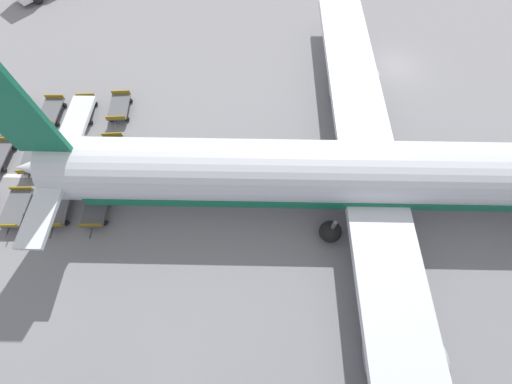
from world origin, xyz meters
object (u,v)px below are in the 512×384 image
baggage_dolly_row_mid_a_col_c (16,208)px  baggage_dolly_row_mid_b_col_a (83,111)px  baggage_dolly_row_near_col_a (17,112)px  baggage_dolly_row_mid_a_col_a (51,112)px  baggage_dolly_row_far_col_b (111,152)px  airplane (393,175)px  baggage_dolly_row_mid_b_col_b (71,155)px  baggage_dolly_row_far_col_a (120,107)px  baggage_dolly_row_far_col_c (96,208)px  baggage_dolly_row_mid_b_col_c (58,208)px  baggage_dolly_row_mid_a_col_b (34,158)px

baggage_dolly_row_mid_a_col_c → baggage_dolly_row_mid_b_col_a: 8.59m
baggage_dolly_row_near_col_a → baggage_dolly_row_mid_b_col_a: same height
baggage_dolly_row_mid_a_col_a → baggage_dolly_row_far_col_b: same height
airplane → baggage_dolly_row_mid_b_col_b: bearing=-100.0°
airplane → baggage_dolly_row_mid_a_col_c: 23.66m
baggage_dolly_row_mid_a_col_a → baggage_dolly_row_mid_b_col_b: 4.88m
baggage_dolly_row_far_col_a → baggage_dolly_row_near_col_a: bearing=-88.1°
baggage_dolly_row_mid_b_col_a → baggage_dolly_row_far_col_b: bearing=35.8°
baggage_dolly_row_mid_a_col_a → baggage_dolly_row_far_col_c: (8.31, 5.25, 0.00)m
baggage_dolly_row_near_col_a → baggage_dolly_row_far_col_c: size_ratio=1.00×
baggage_dolly_row_mid_b_col_a → baggage_dolly_row_mid_b_col_c: 8.32m
baggage_dolly_row_far_col_c → baggage_dolly_row_near_col_a: bearing=-136.8°
baggage_dolly_row_mid_b_col_b → airplane: bearing=80.0°
airplane → baggage_dolly_row_far_col_a: airplane is taller
baggage_dolly_row_mid_a_col_b → baggage_dolly_row_mid_b_col_c: bearing=34.2°
airplane → baggage_dolly_row_far_col_a: 20.32m
baggage_dolly_row_far_col_c → baggage_dolly_row_mid_a_col_c: bearing=-91.2°
baggage_dolly_row_mid_a_col_c → baggage_dolly_row_mid_b_col_a: (-8.27, 2.35, 0.00)m
baggage_dolly_row_mid_a_col_a → baggage_dolly_row_near_col_a: bearing=-91.3°
baggage_dolly_row_mid_a_col_a → baggage_dolly_row_mid_a_col_b: size_ratio=0.99×
baggage_dolly_row_mid_b_col_b → baggage_dolly_row_far_col_c: (4.18, 2.66, 0.00)m
baggage_dolly_row_mid_a_col_a → baggage_dolly_row_mid_b_col_c: 8.70m
baggage_dolly_row_mid_b_col_a → baggage_dolly_row_far_col_c: (8.38, 2.79, 0.00)m
baggage_dolly_row_mid_b_col_b → baggage_dolly_row_far_col_a: size_ratio=1.01×
baggage_dolly_row_mid_a_col_a → baggage_dolly_row_mid_a_col_b: bearing=0.4°
baggage_dolly_row_far_col_b → baggage_dolly_row_mid_b_col_a: bearing=-144.2°
airplane → baggage_dolly_row_mid_b_col_c: (0.42, -20.89, -2.42)m
baggage_dolly_row_mid_a_col_a → baggage_dolly_row_mid_a_col_c: 8.21m
baggage_dolly_row_mid_a_col_c → baggage_dolly_row_far_col_b: bearing=129.6°
airplane → baggage_dolly_row_far_col_b: size_ratio=13.20×
airplane → baggage_dolly_row_mid_a_col_a: 25.03m
baggage_dolly_row_far_col_a → baggage_dolly_row_far_col_c: same height
baggage_dolly_row_far_col_a → baggage_dolly_row_far_col_c: size_ratio=1.01×
airplane → baggage_dolly_row_mid_b_col_b: (-3.70, -21.06, -2.42)m
baggage_dolly_row_near_col_a → baggage_dolly_row_mid_b_col_b: same height
airplane → baggage_dolly_row_mid_a_col_b: size_ratio=13.16×
airplane → baggage_dolly_row_mid_b_col_c: airplane is taller
airplane → baggage_dolly_row_far_col_c: size_ratio=13.31×
airplane → baggage_dolly_row_far_col_c: (0.48, -18.39, -2.42)m
airplane → baggage_dolly_row_mid_a_col_a: (-7.83, -23.64, -2.42)m
baggage_dolly_row_mid_a_col_c → baggage_dolly_row_mid_a_col_a: bearing=-179.2°
baggage_dolly_row_near_col_a → baggage_dolly_row_mid_a_col_a: same height
baggage_dolly_row_mid_b_col_a → baggage_dolly_row_far_col_b: (3.96, 2.86, 0.00)m
baggage_dolly_row_mid_a_col_b → baggage_dolly_row_far_col_a: bearing=131.4°
baggage_dolly_row_mid_a_col_b → baggage_dolly_row_far_col_a: same height
baggage_dolly_row_mid_a_col_a → baggage_dolly_row_far_col_b: (3.90, 5.31, 0.00)m
baggage_dolly_row_mid_a_col_a → baggage_dolly_row_mid_a_col_b: 4.24m
baggage_dolly_row_mid_a_col_b → baggage_dolly_row_mid_b_col_a: size_ratio=1.01×
baggage_dolly_row_near_col_a → baggage_dolly_row_far_col_b: 8.85m
airplane → baggage_dolly_row_mid_a_col_a: bearing=-108.3°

